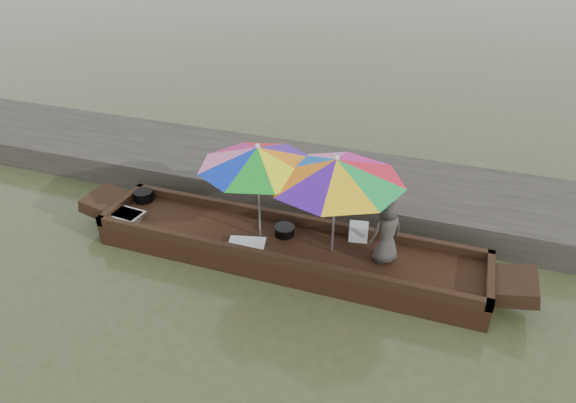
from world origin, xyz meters
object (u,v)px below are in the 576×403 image
(boat_hull, at_px, (286,251))
(tray_scallop, at_px, (247,245))
(cooking_pot, at_px, (144,196))
(supply_bag, at_px, (358,232))
(umbrella_bow, at_px, (259,193))
(charcoal_grill, at_px, (284,231))
(vendor, at_px, (387,232))
(umbrella_stern, at_px, (334,206))
(tray_crayfish, at_px, (126,215))

(boat_hull, xyz_separation_m, tray_scallop, (-0.51, -0.32, 0.21))
(cooking_pot, xyz_separation_m, supply_bag, (3.74, 0.09, 0.04))
(umbrella_bow, bearing_deg, tray_scallop, -105.47)
(charcoal_grill, bearing_deg, tray_scallop, -131.28)
(vendor, bearing_deg, cooking_pot, -47.41)
(vendor, distance_m, umbrella_stern, 0.81)
(cooking_pot, height_order, umbrella_stern, umbrella_stern)
(tray_scallop, height_order, supply_bag, supply_bag)
(boat_hull, relative_size, tray_scallop, 10.90)
(tray_scallop, distance_m, umbrella_stern, 1.47)
(tray_scallop, bearing_deg, tray_crayfish, 177.80)
(boat_hull, distance_m, supply_bag, 1.15)
(umbrella_stern, bearing_deg, boat_hull, 180.00)
(vendor, bearing_deg, umbrella_bow, -42.06)
(supply_bag, relative_size, vendor, 0.29)
(tray_scallop, distance_m, vendor, 2.07)
(vendor, bearing_deg, supply_bag, -83.97)
(boat_hull, bearing_deg, vendor, 1.50)
(cooking_pot, height_order, vendor, vendor)
(vendor, bearing_deg, tray_scallop, -32.97)
(tray_scallop, xyz_separation_m, charcoal_grill, (0.42, 0.48, 0.04))
(cooking_pot, height_order, charcoal_grill, cooking_pot)
(boat_hull, xyz_separation_m, cooking_pot, (-2.72, 0.35, 0.26))
(boat_hull, height_order, umbrella_stern, umbrella_stern)
(supply_bag, xyz_separation_m, umbrella_stern, (-0.29, -0.44, 0.65))
(supply_bag, distance_m, umbrella_stern, 0.83)
(boat_hull, height_order, umbrella_bow, umbrella_bow)
(boat_hull, relative_size, charcoal_grill, 20.00)
(tray_scallop, height_order, umbrella_stern, umbrella_stern)
(charcoal_grill, bearing_deg, umbrella_stern, -11.51)
(tray_crayfish, xyz_separation_m, tray_scallop, (2.17, -0.08, -0.01))
(tray_scallop, relative_size, umbrella_bow, 0.31)
(supply_bag, xyz_separation_m, vendor, (0.47, -0.40, 0.36))
(tray_scallop, relative_size, vendor, 0.56)
(supply_bag, relative_size, umbrella_stern, 0.15)
(cooking_pot, distance_m, charcoal_grill, 2.65)
(cooking_pot, xyz_separation_m, tray_crayfish, (0.05, -0.58, -0.04))
(cooking_pot, xyz_separation_m, vendor, (4.20, -0.31, 0.40))
(supply_bag, xyz_separation_m, umbrella_bow, (-1.43, -0.44, 0.65))
(charcoal_grill, distance_m, umbrella_stern, 1.08)
(boat_hull, distance_m, tray_scallop, 0.63)
(boat_hull, bearing_deg, supply_bag, 23.53)
(umbrella_bow, relative_size, umbrella_stern, 0.90)
(charcoal_grill, height_order, umbrella_bow, umbrella_bow)
(supply_bag, relative_size, umbrella_bow, 0.16)
(cooking_pot, distance_m, tray_scallop, 2.32)
(umbrella_stern, bearing_deg, charcoal_grill, 168.49)
(tray_scallop, distance_m, umbrella_bow, 0.82)
(cooking_pot, relative_size, tray_scallop, 0.60)
(charcoal_grill, bearing_deg, cooking_pot, 176.04)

